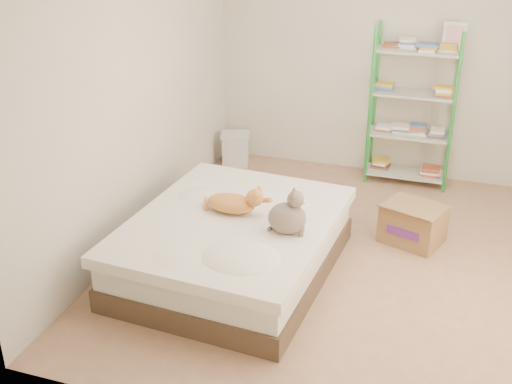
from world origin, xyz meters
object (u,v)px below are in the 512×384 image
at_px(white_bin, 236,149).
at_px(shelf_unit, 413,106).
at_px(bed, 233,245).
at_px(orange_cat, 231,201).
at_px(grey_cat, 287,212).
at_px(cardboard_box, 413,224).

bearing_deg(white_bin, shelf_unit, 3.44).
bearing_deg(bed, shelf_unit, 67.52).
bearing_deg(orange_cat, grey_cat, -17.84).
height_order(bed, grey_cat, grey_cat).
relative_size(grey_cat, shelf_unit, 0.21).
relative_size(bed, cardboard_box, 3.27).
relative_size(bed, shelf_unit, 1.18).
height_order(orange_cat, cardboard_box, orange_cat).
distance_m(bed, orange_cat, 0.37).
distance_m(bed, cardboard_box, 1.70).
bearing_deg(grey_cat, bed, 70.94).
bearing_deg(orange_cat, shelf_unit, 63.60).
relative_size(grey_cat, cardboard_box, 0.58).
bearing_deg(grey_cat, white_bin, 19.68).
bearing_deg(cardboard_box, white_bin, 169.73).
bearing_deg(cardboard_box, shelf_unit, 118.13).
distance_m(shelf_unit, white_bin, 2.07).
height_order(bed, orange_cat, orange_cat).
height_order(grey_cat, shelf_unit, shelf_unit).
bearing_deg(grey_cat, cardboard_box, -48.70).
distance_m(orange_cat, white_bin, 2.28).
bearing_deg(orange_cat, white_bin, 111.40).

